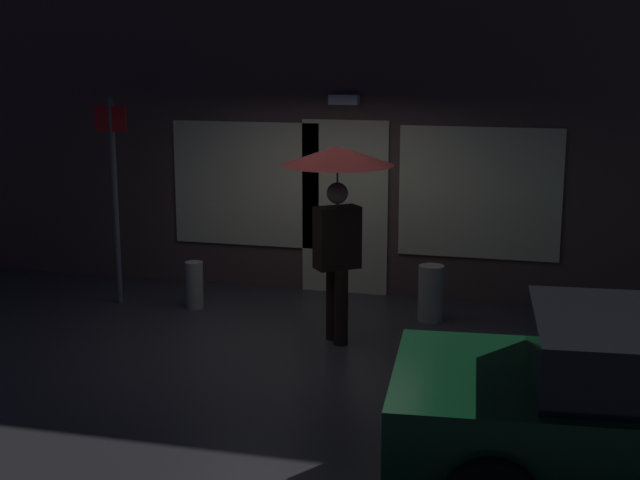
{
  "coord_description": "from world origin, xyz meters",
  "views": [
    {
      "loc": [
        2.49,
        -8.68,
        3.08
      ],
      "look_at": [
        0.18,
        0.22,
        1.1
      ],
      "focal_mm": 50.49,
      "sensor_mm": 36.0,
      "label": 1
    }
  ],
  "objects_px": {
    "person_with_umbrella": "(337,186)",
    "street_sign_post": "(115,189)",
    "sidewalk_bollard": "(194,285)",
    "sidewalk_bollard_2": "(431,293)"
  },
  "relations": [
    {
      "from": "person_with_umbrella",
      "to": "sidewalk_bollard",
      "type": "bearing_deg",
      "value": -60.81
    },
    {
      "from": "street_sign_post",
      "to": "sidewalk_bollard",
      "type": "relative_size",
      "value": 4.4
    },
    {
      "from": "street_sign_post",
      "to": "sidewalk_bollard_2",
      "type": "relative_size",
      "value": 3.86
    },
    {
      "from": "person_with_umbrella",
      "to": "street_sign_post",
      "type": "relative_size",
      "value": 0.84
    },
    {
      "from": "street_sign_post",
      "to": "sidewalk_bollard",
      "type": "height_order",
      "value": "street_sign_post"
    },
    {
      "from": "street_sign_post",
      "to": "sidewalk_bollard_2",
      "type": "xyz_separation_m",
      "value": [
        3.79,
        0.24,
        -1.09
      ]
    },
    {
      "from": "person_with_umbrella",
      "to": "street_sign_post",
      "type": "height_order",
      "value": "street_sign_post"
    },
    {
      "from": "person_with_umbrella",
      "to": "sidewalk_bollard_2",
      "type": "xyz_separation_m",
      "value": [
        0.86,
        1.01,
        -1.35
      ]
    },
    {
      "from": "sidewalk_bollard",
      "to": "street_sign_post",
      "type": "bearing_deg",
      "value": -178.22
    },
    {
      "from": "person_with_umbrella",
      "to": "sidewalk_bollard",
      "type": "xyz_separation_m",
      "value": [
        -1.95,
        0.8,
        -1.39
      ]
    }
  ]
}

